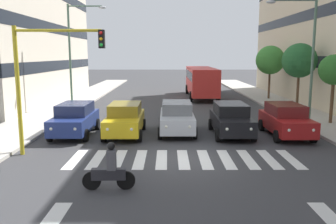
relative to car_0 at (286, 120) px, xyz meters
name	(u,v)px	position (x,y,z in m)	size (l,w,h in m)	color
ground_plane	(183,159)	(5.65, 4.26, -0.89)	(180.00, 180.00, 0.00)	#38383A
crosswalk_markings	(183,159)	(5.65, 4.26, -0.88)	(9.45, 2.80, 0.01)	silver
lane_arrow_0	(332,220)	(1.95, 9.76, -0.88)	(0.50, 2.20, 0.01)	silver
lane_arrow_1	(52,220)	(9.35, 9.76, -0.88)	(0.50, 2.20, 0.01)	silver
car_0	(286,120)	(0.00, 0.00, 0.00)	(2.02, 4.44, 1.72)	maroon
car_1	(231,119)	(2.88, -0.23, 0.00)	(2.02, 4.44, 1.72)	black
car_2	(177,117)	(5.79, -0.77, 0.00)	(2.02, 4.44, 1.72)	#B2B7BC
car_3	(125,119)	(8.59, -0.21, 0.00)	(2.02, 4.44, 1.72)	gold
car_4	(75,119)	(11.31, -0.29, 0.00)	(2.02, 4.44, 1.72)	navy
bus_behind_traffic	(201,79)	(2.88, -17.43, 0.97)	(2.78, 10.50, 3.00)	red
motorcycle_with_rider	(110,170)	(8.16, 7.61, -0.24)	(1.70, 0.37, 1.57)	black
traffic_light_gantry	(42,70)	(11.59, 3.54, 2.77)	(3.83, 0.36, 5.50)	#AD991E
street_lamp_left	(305,48)	(-1.88, -2.75, 3.80)	(3.00, 0.28, 7.44)	#4C6B56
street_lamp_right	(75,47)	(13.22, -8.42, 4.01)	(2.89, 0.28, 7.85)	#4C6B56
street_tree_1	(334,70)	(-3.76, -2.92, 2.50)	(1.84, 1.84, 4.19)	#513823
street_tree_2	(299,61)	(-3.63, -8.30, 2.98)	(2.59, 2.59, 5.02)	#513823
street_tree_3	(270,60)	(-3.46, -15.36, 2.91)	(2.72, 2.72, 5.02)	#513823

